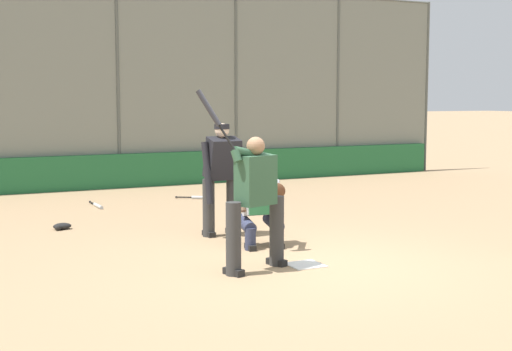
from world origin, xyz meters
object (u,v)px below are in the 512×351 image
object	(u,v)px
catcher_behind_plate	(261,203)
fielding_glove_on_dirt	(62,226)
spare_bat_near_backstop	(199,197)
spare_bat_by_padding	(97,205)
batter_at_plate	(255,198)
umpire_home	(222,176)

from	to	relation	value
catcher_behind_plate	fielding_glove_on_dirt	world-z (taller)	catcher_behind_plate
spare_bat_near_backstop	fielding_glove_on_dirt	size ratio (longest dim) A/B	2.44
catcher_behind_plate	fielding_glove_on_dirt	size ratio (longest dim) A/B	4.15
spare_bat_near_backstop	spare_bat_by_padding	size ratio (longest dim) A/B	0.80
catcher_behind_plate	spare_bat_near_backstop	bearing A→B (deg)	-93.75
fielding_glove_on_dirt	catcher_behind_plate	bearing A→B (deg)	131.62
batter_at_plate	spare_bat_by_padding	size ratio (longest dim) A/B	2.48
catcher_behind_plate	spare_bat_near_backstop	xyz separation A→B (m)	(-0.97, -4.83, -0.59)
catcher_behind_plate	umpire_home	distance (m)	1.04
batter_at_plate	fielding_glove_on_dirt	bearing A→B (deg)	-85.02
umpire_home	spare_bat_by_padding	distance (m)	3.92
spare_bat_by_padding	fielding_glove_on_dirt	world-z (taller)	fielding_glove_on_dirt
catcher_behind_plate	spare_bat_by_padding	world-z (taller)	catcher_behind_plate
catcher_behind_plate	spare_bat_by_padding	size ratio (longest dim) A/B	1.36
catcher_behind_plate	spare_bat_by_padding	distance (m)	4.85
batter_at_plate	umpire_home	xyz separation A→B (m)	(-0.50, -2.19, 0.03)
umpire_home	spare_bat_near_backstop	size ratio (longest dim) A/B	2.43
spare_bat_near_backstop	umpire_home	bearing A→B (deg)	-74.63
batter_at_plate	spare_bat_by_padding	distance (m)	5.96
umpire_home	fielding_glove_on_dirt	xyz separation A→B (m)	(2.11, -1.59, -0.87)
spare_bat_by_padding	fielding_glove_on_dirt	distance (m)	2.34
spare_bat_near_backstop	fielding_glove_on_dirt	bearing A→B (deg)	-113.30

